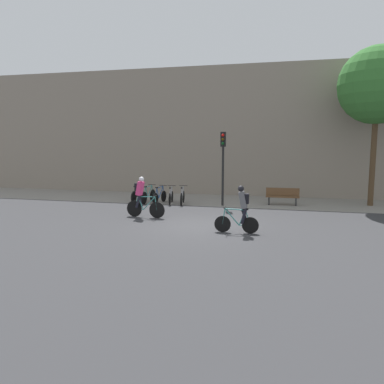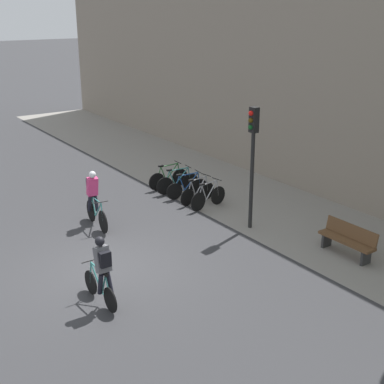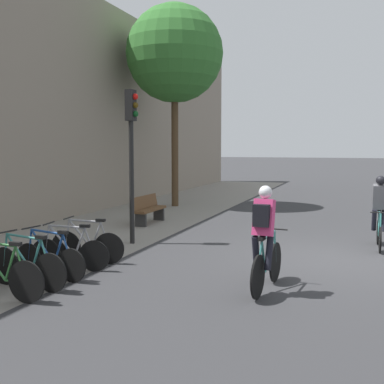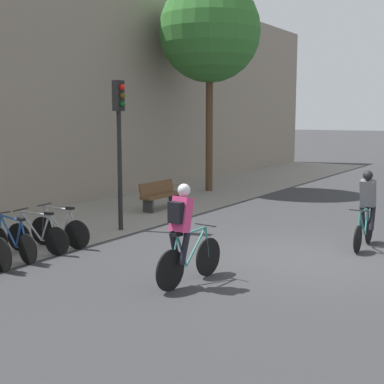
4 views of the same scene
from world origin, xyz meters
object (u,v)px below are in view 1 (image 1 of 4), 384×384
at_px(parked_bike_0, 137,195).
at_px(parked_bike_4, 182,197).
at_px(parked_bike_1, 148,195).
at_px(bench, 282,196).
at_px(traffic_light_pole, 223,155).
at_px(cyclist_pink, 142,196).
at_px(parked_bike_3, 171,197).
at_px(cyclist_grey, 241,207).
at_px(parked_bike_2, 160,196).

relative_size(parked_bike_0, parked_bike_4, 1.06).
distance_m(parked_bike_1, bench, 7.22).
height_order(parked_bike_0, traffic_light_pole, traffic_light_pole).
bearing_deg(parked_bike_0, cyclist_pink, -65.45).
height_order(parked_bike_1, parked_bike_3, parked_bike_1).
distance_m(cyclist_grey, parked_bike_4, 6.95).
bearing_deg(parked_bike_2, cyclist_grey, -48.85).
xyz_separation_m(cyclist_pink, parked_bike_1, (-1.13, 3.89, -0.54)).
xyz_separation_m(cyclist_pink, parked_bike_4, (0.80, 3.89, -0.55)).
relative_size(parked_bike_1, traffic_light_pole, 0.45).
distance_m(cyclist_pink, traffic_light_pole, 5.20).
height_order(parked_bike_0, parked_bike_1, parked_bike_0).
xyz_separation_m(parked_bike_3, parked_bike_4, (0.64, 0.00, 0.01)).
bearing_deg(traffic_light_pole, parked_bike_0, -179.60).
bearing_deg(parked_bike_1, parked_bike_3, -0.01).
bearing_deg(traffic_light_pole, parked_bike_1, -179.53).
height_order(cyclist_pink, parked_bike_3, cyclist_pink).
distance_m(parked_bike_2, parked_bike_3, 0.65).
bearing_deg(bench, parked_bike_2, -171.34).
bearing_deg(parked_bike_4, traffic_light_pole, 0.86).
distance_m(parked_bike_2, bench, 6.58).
xyz_separation_m(parked_bike_1, parked_bike_4, (1.93, 0.00, -0.01)).
xyz_separation_m(parked_bike_0, traffic_light_pole, (4.74, 0.03, 2.24)).
bearing_deg(bench, cyclist_pink, -140.98).
bearing_deg(traffic_light_pole, cyclist_pink, -127.14).
xyz_separation_m(parked_bike_4, traffic_light_pole, (2.17, 0.03, 2.25)).
relative_size(parked_bike_1, parked_bike_4, 1.07).
bearing_deg(cyclist_grey, parked_bike_0, 137.61).
relative_size(cyclist_grey, parked_bike_3, 1.08).
xyz_separation_m(parked_bike_2, parked_bike_4, (1.29, 0.00, 0.01)).
bearing_deg(parked_bike_2, cyclist_pink, -82.83).
height_order(parked_bike_2, parked_bike_4, parked_bike_4).
relative_size(parked_bike_1, bench, 1.00).
bearing_deg(parked_bike_3, parked_bike_0, 179.97).
relative_size(cyclist_pink, parked_bike_4, 1.13).
distance_m(parked_bike_0, parked_bike_4, 2.58).
bearing_deg(cyclist_grey, bench, 78.08).
distance_m(parked_bike_3, traffic_light_pole, 3.61).
bearing_deg(cyclist_pink, parked_bike_3, 87.68).
xyz_separation_m(parked_bike_1, parked_bike_2, (0.64, -0.00, -0.02)).
bearing_deg(bench, parked_bike_4, -169.26).
relative_size(cyclist_grey, bench, 1.01).
height_order(parked_bike_2, bench, parked_bike_2).
bearing_deg(traffic_light_pole, bench, 17.43).
distance_m(parked_bike_1, parked_bike_2, 0.64).
height_order(cyclist_grey, traffic_light_pole, traffic_light_pole).
bearing_deg(parked_bike_4, parked_bike_1, -179.97).
distance_m(parked_bike_0, parked_bike_1, 0.64).
relative_size(traffic_light_pole, bench, 2.21).
xyz_separation_m(parked_bike_3, traffic_light_pole, (2.81, 0.03, 2.26)).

